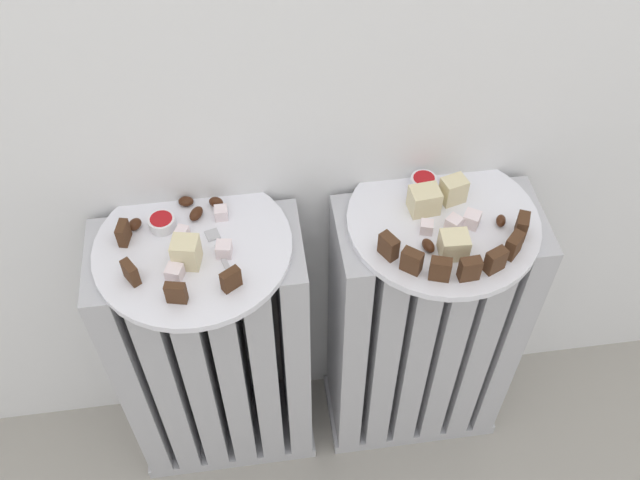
{
  "coord_description": "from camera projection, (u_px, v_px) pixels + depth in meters",
  "views": [
    {
      "loc": [
        -0.1,
        -0.44,
        1.48
      ],
      "look_at": [
        0.0,
        0.28,
        0.62
      ],
      "focal_mm": 39.98,
      "sensor_mm": 36.0,
      "label": 1
    }
  ],
  "objects": [
    {
      "name": "marble_cake_slice_right_0",
      "position": [
        454.0,
        245.0,
        1.07
      ],
      "size": [
        0.04,
        0.04,
        0.04
      ],
      "primitive_type": "cube",
      "rotation": [
        0.0,
        0.0,
        -0.05
      ],
      "color": "beige",
      "rests_on": "plate_right"
    },
    {
      "name": "dark_cake_slice_right_5",
      "position": [
        514.0,
        245.0,
        1.07
      ],
      "size": [
        0.03,
        0.03,
        0.04
      ],
      "primitive_type": "cube",
      "rotation": [
        0.0,
        0.0,
        0.79
      ],
      "color": "#472B19",
      "rests_on": "plate_right"
    },
    {
      "name": "dark_cake_slice_left_3",
      "position": [
        231.0,
        279.0,
        1.03
      ],
      "size": [
        0.03,
        0.03,
        0.04
      ],
      "primitive_type": "cube",
      "rotation": [
        0.0,
        0.0,
        0.56
      ],
      "color": "#472B19",
      "rests_on": "plate_left"
    },
    {
      "name": "turkish_delight_left_0",
      "position": [
        182.0,
        232.0,
        1.1
      ],
      "size": [
        0.02,
        0.02,
        0.02
      ],
      "primitive_type": "cube",
      "rotation": [
        0.0,
        0.0,
        1.15
      ],
      "color": "white",
      "rests_on": "plate_left"
    },
    {
      "name": "dark_cake_slice_left_2",
      "position": [
        176.0,
        293.0,
        1.01
      ],
      "size": [
        0.03,
        0.02,
        0.04
      ],
      "primitive_type": "cube",
      "rotation": [
        0.0,
        0.0,
        -0.22
      ],
      "color": "#472B19",
      "rests_on": "plate_left"
    },
    {
      "name": "fork",
      "position": [
        218.0,
        248.0,
        1.09
      ],
      "size": [
        0.04,
        0.1,
        0.0
      ],
      "color": "#B7B7BC",
      "rests_on": "plate_left"
    },
    {
      "name": "turkish_delight_right_0",
      "position": [
        427.0,
        227.0,
        1.1
      ],
      "size": [
        0.02,
        0.02,
        0.02
      ],
      "primitive_type": "cube",
      "rotation": [
        0.0,
        0.0,
        1.28
      ],
      "color": "white",
      "rests_on": "plate_right"
    },
    {
      "name": "medjool_date_left_1",
      "position": [
        135.0,
        224.0,
        1.11
      ],
      "size": [
        0.03,
        0.03,
        0.02
      ],
      "primitive_type": "ellipsoid",
      "rotation": [
        0.0,
        0.0,
        0.95
      ],
      "color": "#3D1E0F",
      "rests_on": "plate_left"
    },
    {
      "name": "marble_cake_slice_right_2",
      "position": [
        424.0,
        200.0,
        1.13
      ],
      "size": [
        0.05,
        0.04,
        0.04
      ],
      "primitive_type": "cube",
      "rotation": [
        0.0,
        0.0,
        0.1
      ],
      "color": "beige",
      "rests_on": "plate_right"
    },
    {
      "name": "medjool_date_left_0",
      "position": [
        196.0,
        214.0,
        1.12
      ],
      "size": [
        0.03,
        0.03,
        0.02
      ],
      "primitive_type": "ellipsoid",
      "rotation": [
        0.0,
        0.0,
        1.03
      ],
      "color": "#3D1E0F",
      "rests_on": "plate_left"
    },
    {
      "name": "turkish_delight_right_2",
      "position": [
        454.0,
        223.0,
        1.11
      ],
      "size": [
        0.03,
        0.03,
        0.02
      ],
      "primitive_type": "cube",
      "rotation": [
        0.0,
        0.0,
        0.72
      ],
      "color": "white",
      "rests_on": "plate_right"
    },
    {
      "name": "turkish_delight_left_1",
      "position": [
        224.0,
        249.0,
        1.07
      ],
      "size": [
        0.03,
        0.03,
        0.02
      ],
      "primitive_type": "cube",
      "rotation": [
        0.0,
        0.0,
        1.41
      ],
      "color": "white",
      "rests_on": "plate_left"
    },
    {
      "name": "medjool_date_left_2",
      "position": [
        216.0,
        202.0,
        1.14
      ],
      "size": [
        0.03,
        0.02,
        0.02
      ],
      "primitive_type": "ellipsoid",
      "rotation": [
        0.0,
        0.0,
        2.78
      ],
      "color": "#3D1E0F",
      "rests_on": "plate_left"
    },
    {
      "name": "jam_bowl_left",
      "position": [
        162.0,
        222.0,
        1.11
      ],
      "size": [
        0.04,
        0.04,
        0.02
      ],
      "color": "white",
      "rests_on": "plate_left"
    },
    {
      "name": "turkish_delight_left_3",
      "position": [
        175.0,
        273.0,
        1.04
      ],
      "size": [
        0.03,
        0.03,
        0.02
      ],
      "primitive_type": "cube",
      "rotation": [
        0.0,
        0.0,
        1.23
      ],
      "color": "white",
      "rests_on": "plate_left"
    },
    {
      "name": "radiator_right",
      "position": [
        421.0,
        333.0,
        1.38
      ],
      "size": [
        0.35,
        0.18,
        0.63
      ],
      "color": "#B2B2B7",
      "rests_on": "ground_plane"
    },
    {
      "name": "plate_left",
      "position": [
        193.0,
        247.0,
        1.1
      ],
      "size": [
        0.31,
        0.31,
        0.01
      ],
      "primitive_type": "cylinder",
      "color": "white",
      "rests_on": "radiator_left"
    },
    {
      "name": "medjool_date_left_3",
      "position": [
        186.0,
        201.0,
        1.14
      ],
      "size": [
        0.03,
        0.02,
        0.01
      ],
      "primitive_type": "ellipsoid",
      "rotation": [
        0.0,
        0.0,
        2.97
      ],
      "color": "#3D1E0F",
      "rests_on": "plate_left"
    },
    {
      "name": "medjool_date_right_0",
      "position": [
        428.0,
        246.0,
        1.08
      ],
      "size": [
        0.02,
        0.03,
        0.02
      ],
      "primitive_type": "ellipsoid",
      "rotation": [
        0.0,
        0.0,
        1.83
      ],
      "color": "#3D1E0F",
      "rests_on": "plate_right"
    },
    {
      "name": "turkish_delight_left_2",
      "position": [
        221.0,
        213.0,
        1.12
      ],
      "size": [
        0.02,
        0.02,
        0.02
      ],
      "primitive_type": "cube",
      "rotation": [
        0.0,
        0.0,
        0.01
      ],
      "color": "white",
      "rests_on": "plate_left"
    },
    {
      "name": "dark_cake_slice_right_3",
      "position": [
        470.0,
        269.0,
        1.04
      ],
      "size": [
        0.03,
        0.02,
        0.04
      ],
      "primitive_type": "cube",
      "rotation": [
        0.0,
        0.0,
        0.06
      ],
      "color": "#472B19",
      "rests_on": "plate_right"
    },
    {
      "name": "dark_cake_slice_right_4",
      "position": [
        495.0,
        261.0,
        1.05
      ],
      "size": [
        0.04,
        0.03,
        0.04
      ],
      "primitive_type": "cube",
      "rotation": [
        0.0,
        0.0,
        0.42
      ],
      "color": "#472B19",
      "rests_on": "plate_right"
    },
    {
      "name": "dark_cake_slice_right_6",
      "position": [
        522.0,
        226.0,
        1.09
      ],
      "size": [
        0.03,
        0.04,
        0.04
      ],
      "primitive_type": "cube",
      "rotation": [
        0.0,
        0.0,
        1.15
      ],
      "color": "#472B19",
      "rests_on": "plate_right"
    },
    {
      "name": "dark_cake_slice_left_1",
      "position": [
        131.0,
        272.0,
        1.04
      ],
      "size": [
        0.03,
        0.03,
        0.04
      ],
      "primitive_type": "cube",
      "rotation": [
        0.0,
        0.0,
        -1.01
      ],
      "color": "#472B19",
      "rests_on": "plate_left"
    },
    {
      "name": "marble_cake_slice_left_0",
      "position": [
        186.0,
        252.0,
        1.05
      ],
      "size": [
        0.05,
        0.04,
        0.05
      ],
      "primitive_type": "cube",
      "rotation": [
        0.0,
        0.0,
        -0.2
      ],
      "color": "beige",
      "rests_on": "plate_left"
    },
    {
      "name": "dark_cake_slice_left_0",
      "position": [
        123.0,
        233.0,
        1.09
      ],
      "size": [
        0.02,
        0.03,
        0.04
      ],
      "primitive_type": "cube",
      "rotation": [
        0.0,
        0.0,
        -1.79
      ],
      "color": "#472B19",
      "rests_on": "plate_left"
    },
    {
      "name": "dark_cake_slice_right_0",
      "position": [
        389.0,
        246.0,
        1.07
      ],
      "size": [
        0.03,
        0.04,
        0.04
      ],
      "primitive_type": "cube",
      "rotation": [
        0.0,
        0.0,
        -1.04
      ],
      "color": "#472B19",
      "rests_on": "plate_right"
    },
    {
      "name": "dark_cake_slice_right_2",
      "position": [
        440.0,
        269.0,
        1.04
      ],
      "size": [
        0.03,
        0.03,
        0.04
      ],
      "primitive_type": "cube",
      "rotation": [
        0.0,
        0.0,
        -0.31
      ],
      "color": "#472B19",
      "rests_on": "plate_right"
    },
    {
      "name": "marble_cake_slice_right_1",
      "position": [
        453.0,
        190.0,
        1.14
      ],
      "size": [
        0.04,
        0.04,
        0.04
      ],
      "primitive_type": "cube",
      "rotation": [
        0.0,
        0.0,
        0.27
      ],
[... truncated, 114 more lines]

